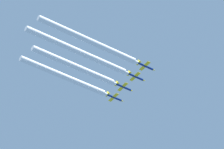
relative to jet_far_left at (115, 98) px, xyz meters
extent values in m
cylinder|color=navy|center=(0.00, -0.32, -0.03)|extent=(1.11, 9.62, 1.11)
cone|color=yellow|center=(0.00, 5.30, -0.03)|extent=(1.06, 1.62, 1.06)
ellipsoid|color=black|center=(0.00, 1.80, 0.45)|extent=(0.61, 2.23, 0.50)
cube|color=yellow|center=(0.00, -0.80, -0.11)|extent=(8.10, 1.92, 0.12)
cube|color=yellow|center=(0.00, -4.68, -0.03)|extent=(3.44, 1.11, 0.12)
cube|color=yellow|center=(0.00, -4.60, 1.39)|extent=(0.10, 1.32, 1.72)
cylinder|color=black|center=(0.00, -5.38, -0.03)|extent=(0.84, 0.61, 0.84)
cylinder|color=navy|center=(10.23, -1.12, 0.18)|extent=(1.11, 9.62, 1.11)
cone|color=yellow|center=(10.23, 4.50, 0.18)|extent=(1.06, 1.62, 1.06)
ellipsoid|color=black|center=(10.23, 1.00, 0.65)|extent=(0.61, 2.23, 0.50)
cube|color=yellow|center=(10.23, -1.60, 0.09)|extent=(8.10, 1.92, 0.12)
cube|color=yellow|center=(10.23, -5.48, 0.18)|extent=(3.44, 1.11, 0.12)
cube|color=yellow|center=(10.23, -5.40, 1.60)|extent=(0.10, 1.32, 1.72)
cylinder|color=black|center=(10.23, -6.18, 0.18)|extent=(0.84, 0.61, 0.84)
cylinder|color=navy|center=(20.79, -0.31, 0.50)|extent=(1.11, 9.62, 1.11)
cone|color=yellow|center=(20.79, 5.31, 0.50)|extent=(1.06, 1.62, 1.06)
ellipsoid|color=black|center=(20.79, 1.81, 0.98)|extent=(0.61, 2.23, 0.50)
cube|color=yellow|center=(20.79, -0.79, 0.42)|extent=(8.10, 1.92, 0.12)
cube|color=yellow|center=(20.79, -4.67, 0.50)|extent=(3.44, 1.11, 0.12)
cube|color=yellow|center=(20.79, -4.59, 1.92)|extent=(0.10, 1.32, 1.72)
cylinder|color=black|center=(20.79, -5.37, 0.50)|extent=(0.84, 0.61, 0.84)
cylinder|color=navy|center=(30.95, -1.14, 0.31)|extent=(1.11, 9.62, 1.11)
cone|color=yellow|center=(30.95, 4.48, 0.31)|extent=(1.06, 1.62, 1.06)
ellipsoid|color=black|center=(30.95, 0.98, 0.78)|extent=(0.61, 2.23, 0.50)
cube|color=yellow|center=(30.95, -1.62, 0.23)|extent=(8.10, 1.92, 0.12)
cube|color=yellow|center=(30.95, -5.50, 0.31)|extent=(3.44, 1.11, 0.12)
cube|color=yellow|center=(30.95, -5.42, 1.73)|extent=(0.10, 1.32, 1.72)
cylinder|color=black|center=(30.95, -6.20, 0.31)|extent=(0.84, 0.61, 0.84)
cylinder|color=white|center=(0.00, -28.09, -0.03)|extent=(1.66, 45.32, 1.66)
cylinder|color=white|center=(0.00, -33.53, -0.03)|extent=(3.15, 52.12, 3.15)
cylinder|color=white|center=(10.23, -27.93, 0.18)|extent=(1.66, 43.40, 1.66)
cylinder|color=white|center=(10.23, -33.13, 0.18)|extent=(3.15, 49.91, 3.15)
cylinder|color=white|center=(20.79, -31.47, 0.50)|extent=(1.66, 52.11, 1.66)
cylinder|color=white|center=(20.79, -37.73, 0.50)|extent=(3.15, 59.93, 3.15)
cylinder|color=white|center=(30.95, -31.36, 0.31)|extent=(1.66, 50.23, 1.66)
cylinder|color=white|center=(30.95, -37.39, 0.31)|extent=(3.15, 57.76, 3.15)
camera|label=1|loc=(257.99, -174.34, -249.39)|focal=114.65mm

